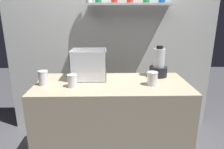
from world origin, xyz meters
TOP-DOWN VIEW (x-y plane):
  - counter at (0.00, 0.00)m, footprint 1.40×0.64m
  - back_wall_unit at (0.01, 0.77)m, footprint 2.60×0.24m
  - carrot_display_bin at (-0.21, 0.13)m, footprint 0.33×0.26m
  - blender_pitcher at (0.47, 0.20)m, footprint 0.18×0.18m
  - juice_cup_pomegranate_far_left at (-0.61, -0.04)m, footprint 0.09×0.09m
  - juice_cup_mango_left at (-0.35, -0.10)m, footprint 0.08×0.08m
  - juice_cup_beet_middle at (0.36, -0.07)m, footprint 0.10×0.10m

SIDE VIEW (x-z plane):
  - counter at x=0.00m, z-range 0.00..0.90m
  - juice_cup_mango_left at x=-0.35m, z-range 0.89..1.00m
  - juice_cup_beet_middle at x=0.36m, z-range 0.89..1.01m
  - juice_cup_pomegranate_far_left at x=-0.61m, z-range 0.90..1.02m
  - carrot_display_bin at x=-0.21m, z-range 0.85..1.13m
  - blender_pitcher at x=0.47m, z-range 0.86..1.17m
  - back_wall_unit at x=0.01m, z-range 0.01..2.51m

